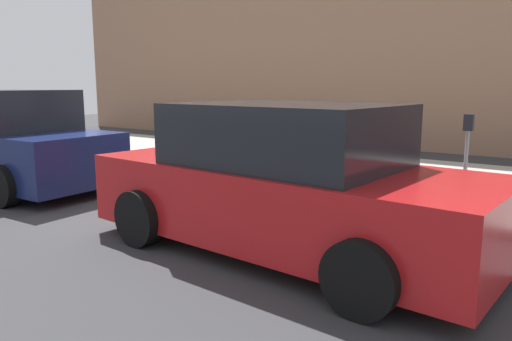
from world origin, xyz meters
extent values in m
plane|color=#333335|center=(0.00, 0.00, 0.00)|extent=(40.00, 40.00, 0.00)
cube|color=#9E9B93|center=(0.00, -2.50, 0.07)|extent=(18.00, 5.00, 0.14)
cube|color=red|center=(-3.82, -0.61, 0.53)|extent=(0.44, 0.28, 0.77)
cube|color=black|center=(-3.82, -0.61, 0.53)|extent=(0.43, 0.07, 0.79)
cylinder|color=gray|center=(-4.00, -0.60, 1.04)|extent=(0.02, 0.02, 0.26)
cylinder|color=gray|center=(-3.64, -0.62, 1.04)|extent=(0.02, 0.02, 0.26)
cylinder|color=black|center=(-3.82, -0.61, 1.17)|extent=(0.36, 0.04, 0.02)
cylinder|color=black|center=(-4.01, -0.60, 0.16)|extent=(0.04, 0.02, 0.04)
cylinder|color=black|center=(-3.63, -0.62, 0.16)|extent=(0.04, 0.02, 0.04)
cube|color=#0F606B|center=(-3.27, -0.67, 0.42)|extent=(0.51, 0.23, 0.56)
cube|color=black|center=(-3.27, -0.67, 0.42)|extent=(0.51, 0.08, 0.58)
cylinder|color=gray|center=(-3.49, -0.69, 0.72)|extent=(0.02, 0.02, 0.04)
cylinder|color=gray|center=(-3.05, -0.65, 0.72)|extent=(0.02, 0.02, 0.04)
cylinder|color=black|center=(-3.27, -0.67, 0.74)|extent=(0.43, 0.06, 0.02)
cylinder|color=black|center=(-3.49, -0.69, 0.16)|extent=(0.05, 0.02, 0.04)
cylinder|color=black|center=(-3.05, -0.65, 0.16)|extent=(0.05, 0.02, 0.04)
cube|color=#59601E|center=(-2.73, -0.60, 0.47)|extent=(0.43, 0.27, 0.66)
cube|color=black|center=(-2.73, -0.60, 0.47)|extent=(0.43, 0.07, 0.68)
cylinder|color=gray|center=(-2.90, -0.59, 0.90)|extent=(0.02, 0.02, 0.21)
cylinder|color=gray|center=(-2.55, -0.61, 0.90)|extent=(0.02, 0.02, 0.21)
cylinder|color=black|center=(-2.73, -0.60, 1.01)|extent=(0.36, 0.05, 0.02)
cylinder|color=black|center=(-2.91, -0.59, 0.16)|extent=(0.05, 0.02, 0.04)
cylinder|color=black|center=(-2.54, -0.61, 0.16)|extent=(0.05, 0.02, 0.04)
cube|color=#9EA0A8|center=(-2.22, -0.56, 0.52)|extent=(0.43, 0.22, 0.77)
cube|color=black|center=(-2.22, -0.56, 0.52)|extent=(0.42, 0.06, 0.78)
cylinder|color=gray|center=(-2.40, -0.55, 0.93)|extent=(0.02, 0.02, 0.04)
cylinder|color=gray|center=(-2.05, -0.57, 0.93)|extent=(0.02, 0.02, 0.04)
cylinder|color=black|center=(-2.22, -0.56, 0.95)|extent=(0.36, 0.05, 0.02)
cylinder|color=black|center=(-2.40, -0.54, 0.16)|extent=(0.05, 0.02, 0.04)
cylinder|color=black|center=(-2.04, -0.57, 0.16)|extent=(0.05, 0.02, 0.04)
cube|color=maroon|center=(-1.68, -0.55, 0.40)|extent=(0.51, 0.22, 0.53)
cube|color=black|center=(-1.68, -0.55, 0.40)|extent=(0.51, 0.07, 0.54)
cylinder|color=gray|center=(-1.90, -0.57, 0.69)|extent=(0.02, 0.02, 0.04)
cylinder|color=gray|center=(-1.46, -0.53, 0.69)|extent=(0.02, 0.02, 0.04)
cylinder|color=black|center=(-1.68, -0.55, 0.71)|extent=(0.44, 0.06, 0.02)
cylinder|color=black|center=(-1.90, -0.57, 0.16)|extent=(0.05, 0.02, 0.04)
cylinder|color=black|center=(-1.45, -0.53, 0.16)|extent=(0.05, 0.02, 0.04)
cube|color=black|center=(-1.13, -0.66, 0.42)|extent=(0.42, 0.22, 0.57)
cube|color=black|center=(-1.13, -0.66, 0.42)|extent=(0.42, 0.06, 0.58)
cylinder|color=gray|center=(-1.31, -0.67, 0.83)|extent=(0.02, 0.02, 0.24)
cylinder|color=gray|center=(-0.96, -0.66, 0.83)|extent=(0.02, 0.02, 0.24)
cylinder|color=black|center=(-1.13, -0.66, 0.95)|extent=(0.35, 0.04, 0.02)
cylinder|color=black|center=(-1.31, -0.67, 0.16)|extent=(0.04, 0.02, 0.04)
cylinder|color=black|center=(-0.95, -0.66, 0.16)|extent=(0.04, 0.02, 0.04)
cylinder|color=#D89E0C|center=(-0.41, -0.60, 0.42)|extent=(0.20, 0.20, 0.56)
sphere|color=#D89E0C|center=(-0.41, -0.60, 0.75)|extent=(0.21, 0.21, 0.21)
cylinder|color=#D89E0C|center=(-0.26, -0.60, 0.45)|extent=(0.09, 0.10, 0.09)
cylinder|color=#D89E0C|center=(-0.56, -0.60, 0.45)|extent=(0.09, 0.10, 0.09)
cylinder|color=brown|center=(0.24, -0.45, 0.50)|extent=(0.14, 0.14, 0.72)
cylinder|color=slate|center=(-4.88, -0.85, 0.67)|extent=(0.05, 0.05, 1.05)
cube|color=#1E2328|center=(-4.88, -0.85, 1.30)|extent=(0.12, 0.09, 0.22)
cube|color=#AD1619|center=(-3.65, 1.77, 0.57)|extent=(4.51, 1.99, 0.78)
cube|color=black|center=(-3.65, 1.77, 1.28)|extent=(2.39, 1.73, 0.64)
cylinder|color=black|center=(-2.23, 2.57, 0.32)|extent=(0.65, 0.26, 0.64)
cylinder|color=black|center=(-2.33, 0.81, 0.32)|extent=(0.65, 0.26, 0.64)
cylinder|color=black|center=(-4.97, 2.72, 0.32)|extent=(0.65, 0.26, 0.64)
cylinder|color=black|center=(-5.07, 0.96, 0.32)|extent=(0.65, 0.26, 0.64)
cube|color=#141E4C|center=(2.16, 1.77, 0.60)|extent=(4.42, 1.95, 0.85)
cube|color=black|center=(2.16, 1.77, 1.37)|extent=(2.33, 1.71, 0.69)
cylinder|color=black|center=(3.54, 0.96, 0.32)|extent=(0.65, 0.25, 0.64)
cylinder|color=black|center=(0.77, 2.57, 0.32)|extent=(0.65, 0.25, 0.64)
cylinder|color=black|center=(0.86, 0.82, 0.32)|extent=(0.65, 0.25, 0.64)
camera|label=1|loc=(-6.40, 6.07, 1.79)|focal=34.16mm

